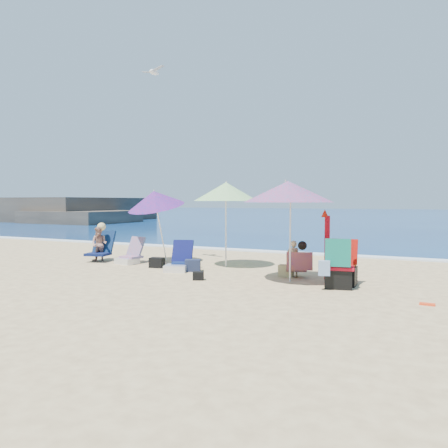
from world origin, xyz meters
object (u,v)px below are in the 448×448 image
at_px(furled_umbrella, 327,241).
at_px(camp_chair_left, 343,271).
at_px(seagull, 154,72).
at_px(camp_chair_right, 338,270).
at_px(person_left, 100,244).
at_px(chair_rainbow, 130,256).
at_px(umbrella_blue, 155,199).
at_px(umbrella_turquoise, 288,192).
at_px(chair_navy, 179,263).
at_px(umbrella_striped, 226,192).
at_px(person_center, 296,259).

bearing_deg(furled_umbrella, camp_chair_left, -50.55).
bearing_deg(seagull, camp_chair_right, -15.65).
bearing_deg(person_left, chair_rainbow, 0.79).
bearing_deg(chair_rainbow, camp_chair_right, -9.54).
distance_m(umbrella_blue, seagull, 3.31).
xyz_separation_m(umbrella_turquoise, seagull, (-4.03, 1.20, 3.17)).
bearing_deg(person_left, umbrella_turquoise, -7.25).
height_order(chair_navy, seagull, seagull).
distance_m(umbrella_blue, camp_chair_right, 5.32).
height_order(chair_navy, chair_rainbow, chair_navy).
bearing_deg(umbrella_blue, umbrella_striped, 7.17).
xyz_separation_m(umbrella_blue, person_left, (-1.54, -0.38, -1.20)).
bearing_deg(camp_chair_right, furled_umbrella, 114.87).
height_order(person_left, seagull, seagull).
distance_m(umbrella_turquoise, furled_umbrella, 1.37).
bearing_deg(person_left, person_center, -1.28).
relative_size(furled_umbrella, chair_rainbow, 2.02).
xyz_separation_m(umbrella_blue, furled_umbrella, (4.57, -0.38, -0.87)).
bearing_deg(furled_umbrella, umbrella_blue, 175.19).
relative_size(chair_navy, chair_rainbow, 1.22).
relative_size(chair_navy, camp_chair_left, 1.00).
bearing_deg(camp_chair_right, umbrella_turquoise, 168.21).
bearing_deg(person_center, camp_chair_left, -21.94).
height_order(umbrella_turquoise, umbrella_striped, umbrella_striped).
distance_m(umbrella_striped, person_center, 2.60).
relative_size(furled_umbrella, person_left, 1.40).
bearing_deg(camp_chair_right, chair_navy, 172.93).
bearing_deg(camp_chair_left, person_center, 158.06).
distance_m(umbrella_turquoise, umbrella_blue, 4.09).
height_order(chair_navy, camp_chair_right, camp_chair_right).
distance_m(chair_navy, person_center, 2.74).
bearing_deg(person_left, chair_navy, -9.21).
relative_size(umbrella_turquoise, person_center, 2.82).
relative_size(camp_chair_left, person_left, 0.85).
height_order(umbrella_turquoise, seagull, seagull).
xyz_separation_m(umbrella_striped, furled_umbrella, (2.63, -0.63, -1.06)).
xyz_separation_m(umbrella_turquoise, camp_chair_left, (1.07, 0.15, -1.55)).
distance_m(camp_chair_right, person_left, 6.60).
relative_size(chair_navy, person_center, 1.11).
relative_size(chair_rainbow, camp_chair_right, 0.77).
height_order(chair_rainbow, person_left, person_left).
relative_size(camp_chair_left, camp_chair_right, 0.93).
distance_m(umbrella_blue, furled_umbrella, 4.67).
relative_size(person_left, seagull, 1.28).
height_order(umbrella_blue, chair_navy, umbrella_blue).
bearing_deg(umbrella_blue, camp_chair_left, -10.49).
relative_size(umbrella_striped, chair_navy, 2.42).
xyz_separation_m(umbrella_striped, camp_chair_right, (3.05, -1.54, -1.52)).
relative_size(umbrella_striped, camp_chair_left, 2.41).
height_order(camp_chair_right, person_left, person_left).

